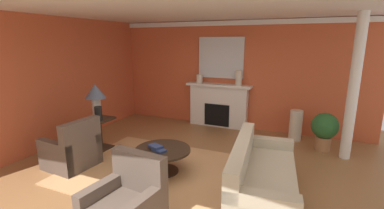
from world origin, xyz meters
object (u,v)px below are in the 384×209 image
at_px(fireplace, 218,106).
at_px(sofa, 261,179).
at_px(side_table, 99,132).
at_px(potted_plant, 325,128).
at_px(vase_mantel_right, 239,78).
at_px(armchair_near_window, 72,151).
at_px(armchair_facing_fireplace, 126,208).
at_px(vase_mantel_left, 199,79).
at_px(table_lamp, 96,95).
at_px(coffee_table, 163,155).
at_px(vase_on_side_table, 98,114).
at_px(vase_tall_corner, 296,125).
at_px(mantel_mirror, 221,58).

height_order(fireplace, sofa, fireplace).
height_order(side_table, potted_plant, potted_plant).
bearing_deg(vase_mantel_right, armchair_near_window, -123.05).
height_order(armchair_facing_fireplace, vase_mantel_left, vase_mantel_left).
height_order(armchair_near_window, table_lamp, table_lamp).
distance_m(sofa, side_table, 3.62).
xyz_separation_m(coffee_table, vase_on_side_table, (-1.68, 0.26, 0.52)).
relative_size(fireplace, vase_mantel_right, 4.60).
bearing_deg(sofa, vase_tall_corner, 83.34).
bearing_deg(vase_on_side_table, vase_tall_corner, 33.23).
relative_size(vase_mantel_right, vase_on_side_table, 1.26).
relative_size(coffee_table, table_lamp, 1.33).
distance_m(coffee_table, vase_on_side_table, 1.78).
distance_m(side_table, vase_tall_corner, 4.56).
bearing_deg(table_lamp, vase_tall_corner, 30.94).
bearing_deg(armchair_facing_fireplace, table_lamp, 138.61).
xyz_separation_m(armchair_near_window, potted_plant, (4.36, 2.81, 0.19)).
xyz_separation_m(table_lamp, vase_tall_corner, (3.91, 2.35, -0.86)).
relative_size(mantel_mirror, vase_mantel_left, 5.27).
xyz_separation_m(coffee_table, vase_tall_corner, (2.09, 2.73, 0.03)).
bearing_deg(coffee_table, vase_mantel_right, 78.83).
bearing_deg(vase_mantel_left, mantel_mirror, 17.18).
xyz_separation_m(sofa, side_table, (-3.58, 0.48, 0.10)).
height_order(armchair_near_window, vase_tall_corner, armchair_near_window).
bearing_deg(armchair_near_window, vase_tall_corner, 40.61).
distance_m(coffee_table, side_table, 1.87).
bearing_deg(coffee_table, vase_on_side_table, 171.18).
bearing_deg(vase_tall_corner, sofa, -96.66).
bearing_deg(armchair_facing_fireplace, vase_mantel_left, 100.91).
relative_size(table_lamp, potted_plant, 0.90).
distance_m(table_lamp, vase_mantel_left, 2.91).
height_order(armchair_near_window, vase_on_side_table, vase_on_side_table).
xyz_separation_m(fireplace, vase_tall_corner, (2.05, -0.30, -0.20)).
height_order(fireplace, vase_mantel_left, vase_mantel_left).
bearing_deg(vase_tall_corner, table_lamp, -149.06).
height_order(fireplace, vase_on_side_table, fireplace).
bearing_deg(vase_on_side_table, vase_mantel_right, 50.16).
bearing_deg(side_table, armchair_near_window, -79.78).
relative_size(mantel_mirror, armchair_facing_fireplace, 1.33).
bearing_deg(armchair_near_window, coffee_table, 16.49).
relative_size(mantel_mirror, side_table, 1.80).
bearing_deg(mantel_mirror, coffee_table, -90.69).
relative_size(fireplace, armchair_facing_fireplace, 1.89).
distance_m(fireplace, armchair_facing_fireplace, 4.59).
relative_size(sofa, side_table, 3.13).
bearing_deg(armchair_facing_fireplace, potted_plant, 58.92).
height_order(side_table, vase_tall_corner, vase_tall_corner).
xyz_separation_m(side_table, vase_on_side_table, (0.15, -0.12, 0.45)).
xyz_separation_m(armchair_near_window, vase_mantel_right, (2.26, 3.47, 1.08)).
distance_m(armchair_facing_fireplace, vase_mantel_left, 4.72).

